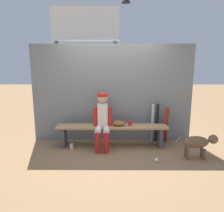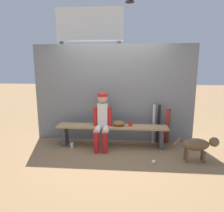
# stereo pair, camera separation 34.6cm
# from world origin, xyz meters

# --- Properties ---
(ground_plane) EXTENTS (30.00, 30.00, 0.00)m
(ground_plane) POSITION_xyz_m (0.00, 0.00, 0.00)
(ground_plane) COLOR olive
(chainlink_fence) EXTENTS (3.78, 0.03, 2.29)m
(chainlink_fence) POSITION_xyz_m (0.00, 0.40, 1.15)
(chainlink_fence) COLOR slate
(chainlink_fence) RESTS_ON ground_plane
(dugout_bench) EXTENTS (2.48, 0.36, 0.49)m
(dugout_bench) POSITION_xyz_m (0.00, 0.00, 0.38)
(dugout_bench) COLOR tan
(dugout_bench) RESTS_ON ground_plane
(player_seated) EXTENTS (0.41, 0.55, 1.22)m
(player_seated) POSITION_xyz_m (-0.21, -0.11, 0.67)
(player_seated) COLOR silver
(player_seated) RESTS_ON ground_plane
(baseball_glove) EXTENTS (0.28, 0.20, 0.12)m
(baseball_glove) POSITION_xyz_m (0.15, 0.00, 0.55)
(baseball_glove) COLOR brown
(baseball_glove) RESTS_ON dugout_bench
(bat_aluminum_silver) EXTENTS (0.07, 0.15, 0.94)m
(bat_aluminum_silver) POSITION_xyz_m (0.95, 0.24, 0.47)
(bat_aluminum_silver) COLOR #B7B7BC
(bat_aluminum_silver) RESTS_ON ground_plane
(bat_aluminum_black) EXTENTS (0.07, 0.15, 0.93)m
(bat_aluminum_black) POSITION_xyz_m (1.07, 0.30, 0.46)
(bat_aluminum_black) COLOR black
(bat_aluminum_black) RESTS_ON ground_plane
(bat_aluminum_red) EXTENTS (0.08, 0.26, 0.88)m
(bat_aluminum_red) POSITION_xyz_m (1.25, 0.23, 0.44)
(bat_aluminum_red) COLOR #B22323
(bat_aluminum_red) RESTS_ON ground_plane
(bat_wood_dark) EXTENTS (0.07, 0.20, 0.86)m
(bat_wood_dark) POSITION_xyz_m (1.29, 0.23, 0.43)
(bat_wood_dark) COLOR brown
(bat_wood_dark) RESTS_ON ground_plane
(baseball) EXTENTS (0.07, 0.07, 0.07)m
(baseball) POSITION_xyz_m (0.85, -0.79, 0.04)
(baseball) COLOR white
(baseball) RESTS_ON ground_plane
(cup_on_ground) EXTENTS (0.08, 0.08, 0.11)m
(cup_on_ground) POSITION_xyz_m (-0.89, -0.16, 0.06)
(cup_on_ground) COLOR silver
(cup_on_ground) RESTS_ON ground_plane
(cup_on_bench) EXTENTS (0.08, 0.08, 0.11)m
(cup_on_bench) POSITION_xyz_m (0.41, 0.01, 0.54)
(cup_on_bench) COLOR red
(cup_on_bench) RESTS_ON dugout_bench
(scoreboard) EXTENTS (2.11, 0.27, 3.57)m
(scoreboard) POSITION_xyz_m (-0.66, 1.37, 2.49)
(scoreboard) COLOR #3F3F42
(scoreboard) RESTS_ON ground_plane
(dog) EXTENTS (0.84, 0.20, 0.49)m
(dog) POSITION_xyz_m (1.70, -0.62, 0.34)
(dog) COLOR brown
(dog) RESTS_ON ground_plane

